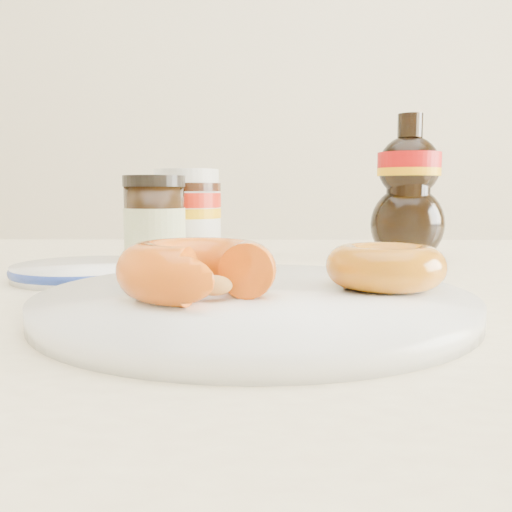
{
  "coord_description": "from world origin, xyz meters",
  "views": [
    {
      "loc": [
        -0.06,
        -0.45,
        0.84
      ],
      "look_at": [
        -0.07,
        -0.0,
        0.79
      ],
      "focal_mm": 40.0,
      "sensor_mm": 36.0,
      "label": 1
    }
  ],
  "objects_px": {
    "plate": "(255,302)",
    "donut_whole": "(385,266)",
    "dining_table": "(324,363)",
    "dark_jar": "(155,226)",
    "syrup_bottle": "(408,187)",
    "blue_rim_saucer": "(87,271)",
    "nutella_jar": "(187,214)",
    "donut_bitten": "(197,269)"
  },
  "relations": [
    {
      "from": "plate",
      "to": "donut_whole",
      "type": "distance_m",
      "value": 0.1
    },
    {
      "from": "dining_table",
      "to": "dark_jar",
      "type": "height_order",
      "value": "dark_jar"
    },
    {
      "from": "donut_whole",
      "to": "dark_jar",
      "type": "xyz_separation_m",
      "value": [
        -0.2,
        0.17,
        0.02
      ]
    },
    {
      "from": "dining_table",
      "to": "dark_jar",
      "type": "relative_size",
      "value": 13.8
    },
    {
      "from": "donut_whole",
      "to": "syrup_bottle",
      "type": "height_order",
      "value": "syrup_bottle"
    },
    {
      "from": "syrup_bottle",
      "to": "blue_rim_saucer",
      "type": "relative_size",
      "value": 1.24
    },
    {
      "from": "nutella_jar",
      "to": "syrup_bottle",
      "type": "distance_m",
      "value": 0.28
    },
    {
      "from": "plate",
      "to": "syrup_bottle",
      "type": "xyz_separation_m",
      "value": [
        0.19,
        0.33,
        0.08
      ]
    },
    {
      "from": "donut_whole",
      "to": "dark_jar",
      "type": "distance_m",
      "value": 0.26
    },
    {
      "from": "nutella_jar",
      "to": "blue_rim_saucer",
      "type": "height_order",
      "value": "nutella_jar"
    },
    {
      "from": "plate",
      "to": "blue_rim_saucer",
      "type": "distance_m",
      "value": 0.23
    },
    {
      "from": "nutella_jar",
      "to": "syrup_bottle",
      "type": "bearing_deg",
      "value": 14.64
    },
    {
      "from": "donut_bitten",
      "to": "nutella_jar",
      "type": "distance_m",
      "value": 0.28
    },
    {
      "from": "donut_bitten",
      "to": "donut_whole",
      "type": "distance_m",
      "value": 0.14
    },
    {
      "from": "syrup_bottle",
      "to": "blue_rim_saucer",
      "type": "distance_m",
      "value": 0.4
    },
    {
      "from": "dark_jar",
      "to": "blue_rim_saucer",
      "type": "bearing_deg",
      "value": -150.56
    },
    {
      "from": "donut_bitten",
      "to": "syrup_bottle",
      "type": "xyz_separation_m",
      "value": [
        0.23,
        0.34,
        0.06
      ]
    },
    {
      "from": "donut_bitten",
      "to": "blue_rim_saucer",
      "type": "relative_size",
      "value": 0.74
    },
    {
      "from": "donut_bitten",
      "to": "dark_jar",
      "type": "relative_size",
      "value": 1.06
    },
    {
      "from": "donut_bitten",
      "to": "syrup_bottle",
      "type": "bearing_deg",
      "value": 70.65
    },
    {
      "from": "dining_table",
      "to": "nutella_jar",
      "type": "height_order",
      "value": "nutella_jar"
    },
    {
      "from": "plate",
      "to": "donut_bitten",
      "type": "distance_m",
      "value": 0.05
    },
    {
      "from": "donut_bitten",
      "to": "nutella_jar",
      "type": "xyz_separation_m",
      "value": [
        -0.04,
        0.27,
        0.03
      ]
    },
    {
      "from": "donut_whole",
      "to": "dark_jar",
      "type": "height_order",
      "value": "dark_jar"
    },
    {
      "from": "blue_rim_saucer",
      "to": "dark_jar",
      "type": "bearing_deg",
      "value": 29.44
    },
    {
      "from": "dining_table",
      "to": "plate",
      "type": "relative_size",
      "value": 4.61
    },
    {
      "from": "plate",
      "to": "donut_whole",
      "type": "relative_size",
      "value": 3.46
    },
    {
      "from": "dark_jar",
      "to": "donut_bitten",
      "type": "bearing_deg",
      "value": -71.73
    },
    {
      "from": "syrup_bottle",
      "to": "blue_rim_saucer",
      "type": "bearing_deg",
      "value": -154.1
    },
    {
      "from": "plate",
      "to": "blue_rim_saucer",
      "type": "height_order",
      "value": "same"
    },
    {
      "from": "dark_jar",
      "to": "plate",
      "type": "bearing_deg",
      "value": -60.57
    },
    {
      "from": "dark_jar",
      "to": "blue_rim_saucer",
      "type": "height_order",
      "value": "dark_jar"
    },
    {
      "from": "plate",
      "to": "blue_rim_saucer",
      "type": "bearing_deg",
      "value": 137.22
    },
    {
      "from": "donut_whole",
      "to": "nutella_jar",
      "type": "xyz_separation_m",
      "value": [
        -0.18,
        0.23,
        0.03
      ]
    },
    {
      "from": "donut_whole",
      "to": "syrup_bottle",
      "type": "distance_m",
      "value": 0.32
    },
    {
      "from": "nutella_jar",
      "to": "blue_rim_saucer",
      "type": "xyz_separation_m",
      "value": [
        -0.09,
        -0.1,
        -0.05
      ]
    },
    {
      "from": "donut_bitten",
      "to": "nutella_jar",
      "type": "height_order",
      "value": "nutella_jar"
    },
    {
      "from": "nutella_jar",
      "to": "dark_jar",
      "type": "relative_size",
      "value": 1.09
    },
    {
      "from": "dining_table",
      "to": "dark_jar",
      "type": "bearing_deg",
      "value": 168.01
    },
    {
      "from": "syrup_bottle",
      "to": "dining_table",
      "type": "bearing_deg",
      "value": -124.86
    },
    {
      "from": "donut_bitten",
      "to": "donut_whole",
      "type": "xyz_separation_m",
      "value": [
        0.13,
        0.04,
        -0.0
      ]
    },
    {
      "from": "dining_table",
      "to": "blue_rim_saucer",
      "type": "bearing_deg",
      "value": 179.44
    }
  ]
}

